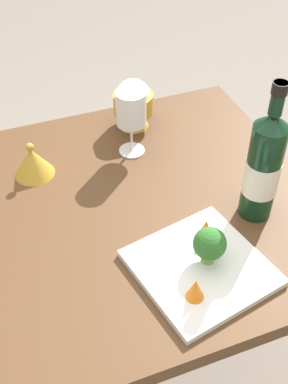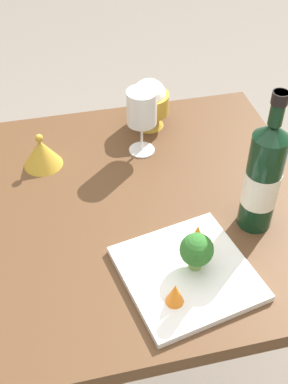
% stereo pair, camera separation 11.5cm
% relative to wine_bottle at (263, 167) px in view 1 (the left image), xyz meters
% --- Properties ---
extents(ground_plane, '(8.00, 8.00, 0.00)m').
position_rel_wine_bottle_xyz_m(ground_plane, '(-0.12, -0.23, -0.86)').
color(ground_plane, gray).
extents(dining_table, '(0.82, 0.82, 0.73)m').
position_rel_wine_bottle_xyz_m(dining_table, '(-0.12, -0.23, -0.23)').
color(dining_table, brown).
rests_on(dining_table, ground_plane).
extents(wine_bottle, '(0.08, 0.08, 0.34)m').
position_rel_wine_bottle_xyz_m(wine_bottle, '(0.00, 0.00, 0.00)').
color(wine_bottle, black).
rests_on(wine_bottle, dining_table).
extents(wine_glass, '(0.08, 0.08, 0.18)m').
position_rel_wine_bottle_xyz_m(wine_glass, '(-0.31, -0.19, -0.01)').
color(wine_glass, white).
rests_on(wine_glass, dining_table).
extents(rice_bowl, '(0.11, 0.11, 0.14)m').
position_rel_wine_bottle_xyz_m(rice_bowl, '(-0.42, -0.14, -0.06)').
color(rice_bowl, gold).
rests_on(rice_bowl, dining_table).
extents(rice_bowl_lid, '(0.10, 0.10, 0.09)m').
position_rel_wine_bottle_xyz_m(rice_bowl_lid, '(-0.31, -0.45, -0.10)').
color(rice_bowl_lid, gold).
rests_on(rice_bowl_lid, dining_table).
extents(serving_plate, '(0.29, 0.29, 0.02)m').
position_rel_wine_bottle_xyz_m(serving_plate, '(0.11, -0.19, -0.13)').
color(serving_plate, white).
rests_on(serving_plate, dining_table).
extents(broccoli_floret, '(0.07, 0.07, 0.09)m').
position_rel_wine_bottle_xyz_m(broccoli_floret, '(0.10, -0.17, -0.07)').
color(broccoli_floret, '#729E4C').
rests_on(broccoli_floret, serving_plate).
extents(carrot_garnish_left, '(0.04, 0.04, 0.05)m').
position_rel_wine_bottle_xyz_m(carrot_garnish_left, '(0.05, -0.15, -0.09)').
color(carrot_garnish_left, orange).
rests_on(carrot_garnish_left, serving_plate).
extents(carrot_garnish_right, '(0.04, 0.04, 0.05)m').
position_rel_wine_bottle_xyz_m(carrot_garnish_right, '(0.18, -0.24, -0.09)').
color(carrot_garnish_right, orange).
rests_on(carrot_garnish_right, serving_plate).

